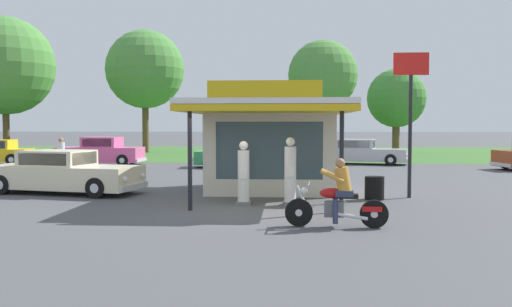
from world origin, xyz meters
TOP-DOWN VIEW (x-y plane):
  - ground_plane at (0.00, 0.00)m, footprint 300.00×300.00m
  - grass_verge_strip at (0.00, 30.00)m, footprint 120.00×24.00m
  - service_station_kiosk at (0.89, 4.31)m, footprint 4.98×7.27m
  - gas_pump_nearside at (0.21, 1.05)m, footprint 0.44×0.44m
  - gas_pump_offside at (1.56, 1.05)m, footprint 0.44×0.44m
  - motorcycle_with_rider at (2.65, -2.30)m, footprint 2.34×0.70m
  - featured_classic_sedan at (-6.16, 3.36)m, footprint 5.64×2.90m
  - parked_car_back_row_far_right at (-9.32, 16.16)m, footprint 5.00×2.12m
  - parked_car_back_row_centre_left at (-1.06, 14.82)m, footprint 5.20×2.03m
  - parked_car_back_row_right at (5.61, 17.78)m, footprint 5.79×3.09m
  - bystander_chatting_near_pumps at (-9.61, 11.41)m, footprint 0.34×0.34m
  - tree_oak_distant_spare at (3.88, 25.06)m, footprint 4.96×4.96m
  - tree_oak_far_left at (-10.33, 29.92)m, footprint 6.40×6.40m
  - tree_oak_far_right at (9.95, 30.10)m, footprint 4.70×4.70m
  - tree_oak_right at (-19.87, 25.75)m, footprint 7.41×7.41m
  - roadside_pole_sign at (5.35, 2.91)m, footprint 1.10×0.12m
  - spare_tire_stack at (4.18, 2.40)m, footprint 0.60×0.60m

SIDE VIEW (x-z plane):
  - ground_plane at x=0.00m, z-range 0.00..0.00m
  - grass_verge_strip at x=0.00m, z-range 0.00..0.01m
  - spare_tire_stack at x=4.18m, z-range 0.00..0.72m
  - parked_car_back_row_centre_left at x=-1.06m, z-range -0.06..1.37m
  - motorcycle_with_rider at x=2.65m, z-range -0.14..1.44m
  - parked_car_back_row_right at x=5.61m, z-range -0.06..1.39m
  - featured_classic_sedan at x=-6.16m, z-range -0.06..1.40m
  - parked_car_back_row_far_right at x=-9.32m, z-range -0.07..1.53m
  - gas_pump_nearside at x=0.21m, z-range -0.08..1.77m
  - bystander_chatting_near_pumps at x=-9.61m, z-range 0.05..1.73m
  - gas_pump_offside at x=1.56m, z-range -0.08..1.88m
  - service_station_kiosk at x=0.89m, z-range 0.00..3.48m
  - roadside_pole_sign at x=5.35m, z-range 0.85..5.45m
  - tree_oak_far_right at x=9.95m, z-range 0.90..7.67m
  - tree_oak_distant_spare at x=3.88m, z-range 1.59..9.91m
  - tree_oak_right at x=-19.87m, z-range 1.39..11.85m
  - tree_oak_far_left at x=-10.33m, z-range 1.79..11.80m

